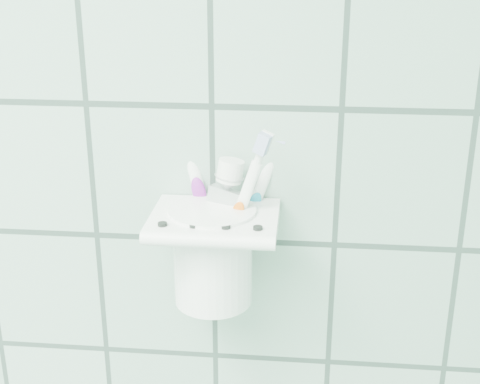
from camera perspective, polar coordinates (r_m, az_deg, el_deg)
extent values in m
cube|color=white|center=(0.69, -1.75, -1.98)|extent=(0.05, 0.02, 0.03)
cube|color=white|center=(0.66, -2.17, -2.43)|extent=(0.12, 0.09, 0.01)
cylinder|color=white|center=(0.61, -2.77, -4.17)|extent=(0.12, 0.01, 0.01)
cylinder|color=black|center=(0.63, -6.64, -2.78)|extent=(0.01, 0.01, 0.00)
cylinder|color=black|center=(0.63, -3.95, -2.90)|extent=(0.01, 0.01, 0.00)
cylinder|color=black|center=(0.62, -1.23, -3.02)|extent=(0.01, 0.01, 0.00)
cylinder|color=black|center=(0.62, 1.53, -3.13)|extent=(0.01, 0.01, 0.00)
cylinder|color=white|center=(0.68, -2.32, -5.44)|extent=(0.08, 0.08, 0.10)
cylinder|color=white|center=(0.66, -2.38, -1.70)|extent=(0.09, 0.09, 0.01)
cylinder|color=black|center=(0.66, -2.38, -1.61)|extent=(0.07, 0.07, 0.00)
cylinder|color=white|center=(0.67, -1.37, -1.69)|extent=(0.06, 0.05, 0.16)
cylinder|color=white|center=(0.64, -1.44, 5.98)|extent=(0.02, 0.02, 0.03)
cube|color=silver|center=(0.64, -1.52, 7.07)|extent=(0.02, 0.02, 0.03)
cube|color=white|center=(0.64, -1.44, 7.21)|extent=(0.02, 0.01, 0.03)
ellipsoid|color=purple|center=(0.66, -1.44, -0.28)|extent=(0.02, 0.01, 0.03)
cylinder|color=white|center=(0.68, -1.64, -2.32)|extent=(0.06, 0.05, 0.14)
cylinder|color=white|center=(0.65, -1.72, 4.50)|extent=(0.01, 0.01, 0.02)
cube|color=silver|center=(0.64, -1.79, 5.45)|extent=(0.02, 0.01, 0.02)
cube|color=white|center=(0.65, -1.72, 5.60)|extent=(0.02, 0.01, 0.02)
ellipsoid|color=teal|center=(0.67, -1.71, -1.07)|extent=(0.02, 0.01, 0.03)
cylinder|color=white|center=(0.68, -2.40, -2.32)|extent=(0.06, 0.03, 0.14)
cylinder|color=white|center=(0.65, -2.51, 4.46)|extent=(0.02, 0.01, 0.02)
cube|color=silver|center=(0.64, -2.59, 5.41)|extent=(0.02, 0.01, 0.02)
cube|color=white|center=(0.65, -2.51, 5.56)|extent=(0.02, 0.01, 0.02)
ellipsoid|color=orange|center=(0.67, -2.48, -1.07)|extent=(0.02, 0.01, 0.03)
cube|color=silver|center=(0.69, -2.52, -3.84)|extent=(0.05, 0.03, 0.11)
cube|color=silver|center=(0.71, -2.46, -7.59)|extent=(0.04, 0.02, 0.02)
cone|color=silver|center=(0.66, -2.60, 0.70)|extent=(0.04, 0.04, 0.02)
cylinder|color=white|center=(0.66, -2.62, 1.84)|extent=(0.04, 0.03, 0.03)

